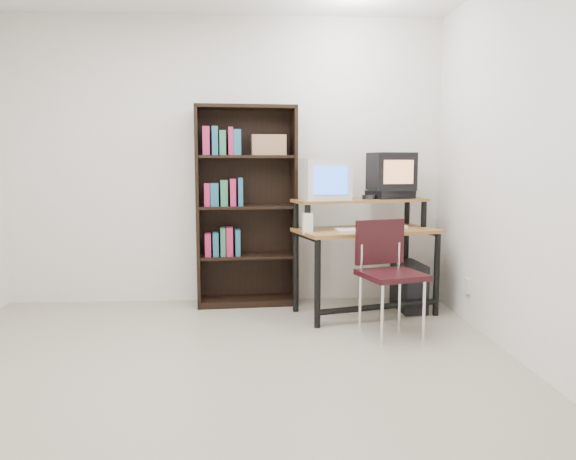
{
  "coord_description": "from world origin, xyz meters",
  "views": [
    {
      "loc": [
        0.27,
        -3.21,
        1.31
      ],
      "look_at": [
        0.53,
        1.1,
        0.77
      ],
      "focal_mm": 35.0,
      "sensor_mm": 36.0,
      "label": 1
    }
  ],
  "objects": [
    {
      "name": "keyboard",
      "position": [
        1.17,
        1.29,
        0.74
      ],
      "size": [
        0.48,
        0.24,
        0.03
      ],
      "primitive_type": "cube",
      "rotation": [
        0.0,
        0.0,
        0.08
      ],
      "color": "beige",
      "rests_on": "computer_desk"
    },
    {
      "name": "crt_monitor",
      "position": [
        0.86,
        1.51,
        1.15
      ],
      "size": [
        0.42,
        0.42,
        0.35
      ],
      "rotation": [
        0.0,
        0.0,
        0.13
      ],
      "color": "beige",
      "rests_on": "computer_desk"
    },
    {
      "name": "front_wall",
      "position": [
        0.0,
        -2.0,
        1.3
      ],
      "size": [
        4.0,
        0.01,
        2.6
      ],
      "primitive_type": "cube",
      "color": "white",
      "rests_on": "floor"
    },
    {
      "name": "back_wall",
      "position": [
        0.0,
        2.0,
        1.3
      ],
      "size": [
        4.0,
        0.01,
        2.6
      ],
      "primitive_type": "cube",
      "color": "white",
      "rests_on": "floor"
    },
    {
      "name": "wall_outlet",
      "position": [
        1.99,
        1.15,
        0.3
      ],
      "size": [
        0.02,
        0.08,
        0.12
      ],
      "primitive_type": "cube",
      "color": "beige",
      "rests_on": "right_wall"
    },
    {
      "name": "cd_spindle",
      "position": [
        1.25,
        1.53,
        0.99
      ],
      "size": [
        0.13,
        0.13,
        0.05
      ],
      "primitive_type": "cylinder",
      "rotation": [
        0.0,
        0.0,
        0.06
      ],
      "color": "#26262B",
      "rests_on": "computer_desk"
    },
    {
      "name": "crt_tv",
      "position": [
        1.46,
        1.64,
        1.21
      ],
      "size": [
        0.39,
        0.39,
        0.33
      ],
      "rotation": [
        0.0,
        0.0,
        0.13
      ],
      "color": "black",
      "rests_on": "vcr"
    },
    {
      "name": "pc_tower",
      "position": [
        1.62,
        1.56,
        0.21
      ],
      "size": [
        0.24,
        0.46,
        0.42
      ],
      "primitive_type": "cube",
      "rotation": [
        0.0,
        0.0,
        0.08
      ],
      "color": "black",
      "rests_on": "floor"
    },
    {
      "name": "school_chair",
      "position": [
        1.27,
        0.93,
        0.53
      ],
      "size": [
        0.53,
        0.53,
        0.86
      ],
      "rotation": [
        0.0,
        0.0,
        0.28
      ],
      "color": "black",
      "rests_on": "floor"
    },
    {
      "name": "mousepad",
      "position": [
        1.53,
        1.46,
        0.72
      ],
      "size": [
        0.26,
        0.23,
        0.01
      ],
      "primitive_type": "cube",
      "rotation": [
        0.0,
        0.0,
        0.24
      ],
      "color": "black",
      "rests_on": "computer_desk"
    },
    {
      "name": "right_wall",
      "position": [
        2.0,
        0.0,
        1.3
      ],
      "size": [
        0.01,
        4.0,
        2.6
      ],
      "primitive_type": "cube",
      "color": "white",
      "rests_on": "floor"
    },
    {
      "name": "floor",
      "position": [
        0.0,
        0.0,
        -0.01
      ],
      "size": [
        4.0,
        4.0,
        0.01
      ],
      "primitive_type": "cube",
      "color": "#A9A18C",
      "rests_on": "ground"
    },
    {
      "name": "vcr",
      "position": [
        1.46,
        1.63,
        1.01
      ],
      "size": [
        0.43,
        0.38,
        0.08
      ],
      "primitive_type": "cube",
      "rotation": [
        0.0,
        0.0,
        0.39
      ],
      "color": "black",
      "rests_on": "computer_desk"
    },
    {
      "name": "computer_desk",
      "position": [
        1.21,
        1.47,
        0.68
      ],
      "size": [
        1.28,
        0.87,
        0.98
      ],
      "rotation": [
        0.0,
        0.0,
        0.27
      ],
      "color": "olive",
      "rests_on": "floor"
    },
    {
      "name": "mouse",
      "position": [
        1.52,
        1.47,
        0.74
      ],
      "size": [
        0.11,
        0.08,
        0.03
      ],
      "primitive_type": "cube",
      "rotation": [
        0.0,
        0.0,
        0.26
      ],
      "color": "white",
      "rests_on": "mousepad"
    },
    {
      "name": "bookshelf",
      "position": [
        0.19,
        1.86,
        0.92
      ],
      "size": [
        0.92,
        0.37,
        1.79
      ],
      "rotation": [
        0.0,
        0.0,
        0.08
      ],
      "color": "black",
      "rests_on": "floor"
    },
    {
      "name": "desk_speaker",
      "position": [
        0.7,
        1.27,
        0.8
      ],
      "size": [
        0.09,
        0.08,
        0.17
      ],
      "primitive_type": "cube",
      "rotation": [
        0.0,
        0.0,
        0.08
      ],
      "color": "beige",
      "rests_on": "computer_desk"
    }
  ]
}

